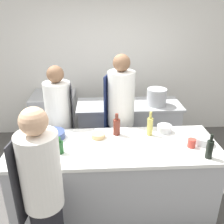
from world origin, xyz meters
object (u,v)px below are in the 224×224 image
Objects in this scene: bottle_wine at (117,126)px; bowl_ceramic_blue at (203,140)px; bottle_olive_oil at (33,132)px; bowl_wooden_salad at (164,129)px; stockpot at (157,97)px; bottle_cooking_oil at (210,149)px; chef_at_pass_far at (120,119)px; bottle_vinegar at (60,147)px; chef_at_stove at (60,125)px; oven_range at (55,118)px; cup at (192,143)px; chef_at_prep_near at (44,197)px; bottle_sauce at (150,126)px; bowl_prep_small at (54,135)px; bowl_mixing_large at (98,135)px.

bottle_wine reaches higher than bowl_ceramic_blue.
bowl_wooden_salad is at bearing 5.50° from bottle_olive_oil.
bottle_cooking_oil is at bearing -81.77° from stockpot.
stockpot is (1.64, 1.04, 0.01)m from bottle_olive_oil.
chef_at_pass_far is 9.69× the size of bottle_vinegar.
chef_at_stove is at bearing 98.02° from bottle_vinegar.
bottle_vinegar is at bearing -0.52° from chef_at_stove.
oven_range is 0.51× the size of chef_at_pass_far.
cup reaches higher than bowl_wooden_salad.
oven_range is 1.96m from bottle_vinegar.
chef_at_prep_near is 2.33m from stockpot.
bottle_sauce reaches higher than stockpot.
stockpot reaches higher than oven_range.
bottle_vinegar is at bearing -70.54° from bowl_prep_small.
bowl_prep_small is 0.88× the size of stockpot.
bowl_wooden_salad is at bearing 6.94° from bowl_mixing_large.
stockpot is (1.31, 1.29, 0.06)m from bottle_vinegar.
cup is at bearing -119.75° from chef_at_pass_far.
cup is at bearing -159.39° from bowl_ceramic_blue.
bowl_wooden_salad is at bearing 3.44° from bottle_wine.
chef_at_prep_near is 1.19m from bottle_wine.
stockpot is (-0.21, 1.47, 0.02)m from bottle_cooking_oil.
bowl_ceramic_blue is 1.06× the size of bowl_wooden_salad.
cup is (1.54, -0.30, 0.01)m from bowl_prep_small.
bottle_sauce is (1.39, -1.52, 0.57)m from oven_range.
chef_at_prep_near is at bearing 169.50° from chef_at_pass_far.
oven_range is at bearing 14.80° from chef_at_prep_near.
bowl_ceramic_blue is 0.62× the size of stockpot.
bowl_ceramic_blue is 1.23m from stockpot.
bowl_wooden_salad is (0.59, 0.04, -0.06)m from bottle_wine.
bottle_sauce is (1.09, 0.92, 0.18)m from chef_at_prep_near.
bottle_olive_oil is (-0.21, -0.54, 0.19)m from chef_at_stove.
chef_at_stove is 0.72m from bowl_mixing_large.
oven_range is 2.48m from chef_at_prep_near.
chef_at_stove is at bearing -160.97° from stockpot.
stockpot is at bearing 53.42° from bottle_wine.
bowl_wooden_salad is at bearing 139.17° from bowl_ceramic_blue.
bottle_vinegar is at bearing -135.38° from stockpot.
bowl_wooden_salad is at bearing 19.28° from bottle_sauce.
bowl_prep_small is at bearing -9.09° from chef_at_stove.
bottle_vinegar is 1.42m from cup.
chef_at_prep_near is 6.14× the size of bottle_wine.
cup is (1.02, -0.27, 0.02)m from bowl_mixing_large.
oven_range is at bearing 116.53° from bowl_mixing_large.
bowl_ceramic_blue is at bearing -77.59° from stockpot.
bottle_cooking_oil reaches higher than bowl_prep_small.
oven_range is at bearing 134.61° from cup.
bottle_wine is at bearing 175.16° from bottle_sauce.
bottle_vinegar is 0.61× the size of stockpot.
bowl_ceramic_blue is at bearing -16.20° from bottle_wine.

